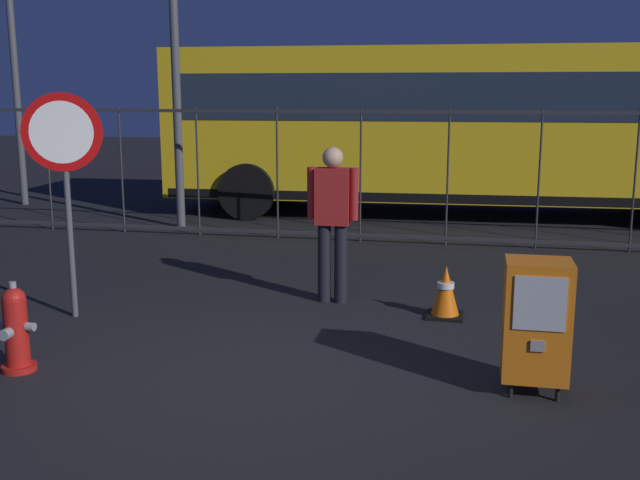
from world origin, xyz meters
The scene contains 8 objects.
ground_plane centered at (0.00, 0.00, 0.00)m, with size 60.00×60.00×0.00m, color black.
fire_hydrant centered at (-1.91, -0.21, 0.35)m, with size 0.33×0.31×0.75m.
newspaper_box_primary centered at (2.15, 0.17, 0.57)m, with size 0.48×0.42×1.02m.
stop_sign centered at (-2.24, 1.24, 1.60)m, with size 0.71×0.31×2.23m.
pedestrian centered at (0.21, 2.31, 0.95)m, with size 0.55×0.22×1.67m.
traffic_cone centered at (1.43, 1.99, 0.26)m, with size 0.36×0.36×0.53m.
fence_barrier centered at (0.00, 5.65, 1.02)m, with size 18.03×0.04×2.00m.
bus_near centered at (1.35, 8.65, 1.71)m, with size 10.59×3.12×3.00m.
Camera 1 is at (1.65, -5.35, 2.23)m, focal length 41.85 mm.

